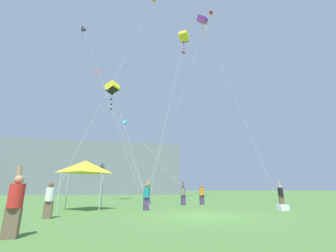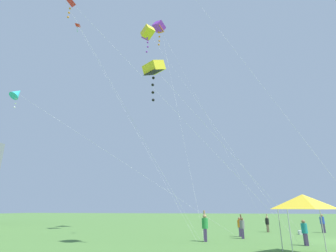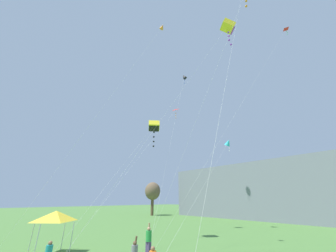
# 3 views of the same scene
# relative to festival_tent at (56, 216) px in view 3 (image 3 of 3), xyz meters

# --- Properties ---
(distant_building) EXTENTS (36.09, 15.52, 10.97)m
(distant_building) POSITION_rel_festival_tent_xyz_m (-2.26, 41.55, 2.91)
(distant_building) COLOR slate
(distant_building) RESTS_ON ground
(tree_far_left) EXTENTS (4.58, 4.58, 9.25)m
(tree_far_left) POSITION_rel_festival_tent_xyz_m (10.57, 49.42, 3.99)
(tree_far_left) COLOR brown
(tree_far_left) RESTS_ON ground
(tree_near_right) EXTENTS (3.98, 3.98, 8.03)m
(tree_near_right) POSITION_rel_festival_tent_xyz_m (-23.52, 27.38, 3.12)
(tree_near_right) COLOR brown
(tree_near_right) RESTS_ON ground
(festival_tent) EXTENTS (2.45, 2.45, 2.97)m
(festival_tent) POSITION_rel_festival_tent_xyz_m (0.00, 0.00, 0.00)
(festival_tent) COLOR #B7B7BC
(festival_tent) RESTS_ON ground
(person_green_shirt) EXTENTS (0.43, 0.43, 2.11)m
(person_green_shirt) POSITION_rel_festival_tent_xyz_m (4.80, 5.49, -1.56)
(person_green_shirt) COLOR #473860
(person_green_shirt) RESTS_ON ground
(kite_red_delta_0) EXTENTS (6.02, 15.68, 17.35)m
(kite_red_delta_0) POSITION_rel_festival_tent_xyz_m (-1.24, 14.34, 14.29)
(kite_red_delta_0) COLOR silver
(kite_red_delta_0) RESTS_ON ground
(kite_black_diamond_1) EXTENTS (10.48, 16.15, 29.46)m
(kite_black_diamond_1) POSITION_rel_festival_tent_xyz_m (-5.28, 21.17, 26.18)
(kite_black_diamond_1) COLOR silver
(kite_black_diamond_1) RESTS_ON ground
(kite_red_delta_2) EXTENTS (9.95, 17.97, 28.42)m
(kite_red_delta_2) POSITION_rel_festival_tent_xyz_m (13.85, 23.22, 25.02)
(kite_red_delta_2) COLOR silver
(kite_red_delta_2) RESTS_ON ground
(kite_orange_diamond_4) EXTENTS (6.79, 9.57, 23.18)m
(kite_orange_diamond_4) POSITION_rel_festival_tent_xyz_m (5.17, 6.08, 20.08)
(kite_orange_diamond_4) COLOR silver
(kite_orange_diamond_4) RESTS_ON ground
(kite_yellow_box_5) EXTENTS (7.51, 13.26, 23.38)m
(kite_yellow_box_5) POSITION_rel_festival_tent_xyz_m (10.48, 11.76, 20.06)
(kite_yellow_box_5) COLOR silver
(kite_yellow_box_5) RESTS_ON ground
(kite_yellow_box_6) EXTENTS (3.88, 10.81, 12.65)m
(kite_yellow_box_6) POSITION_rel_festival_tent_xyz_m (1.02, 8.55, 9.45)
(kite_yellow_box_6) COLOR silver
(kite_yellow_box_6) RESTS_ON ground
(kite_cyan_diamond_8) EXTENTS (6.10, 19.25, 12.83)m
(kite_cyan_diamond_8) POSITION_rel_festival_tent_xyz_m (3.08, 21.62, 9.49)
(kite_cyan_diamond_8) COLOR silver
(kite_cyan_diamond_8) RESTS_ON ground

